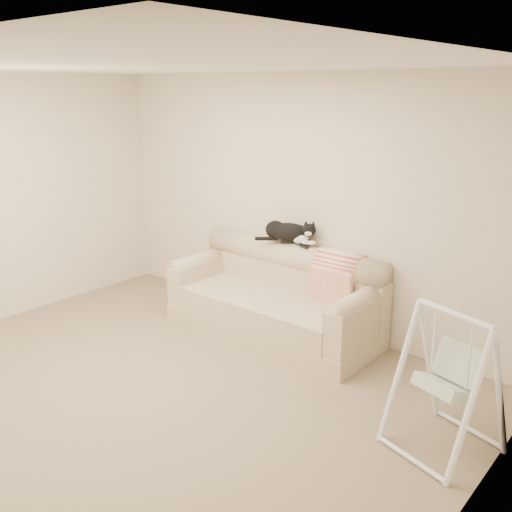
{
  "coord_description": "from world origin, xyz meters",
  "views": [
    {
      "loc": [
        3.37,
        -2.74,
        2.45
      ],
      "look_at": [
        0.04,
        1.27,
        0.9
      ],
      "focal_mm": 40.0,
      "sensor_mm": 36.0,
      "label": 1
    }
  ],
  "objects": [
    {
      "name": "throw_blanket",
      "position": [
        0.62,
        1.84,
        0.72
      ],
      "size": [
        0.47,
        0.38,
        0.58
      ],
      "color": "#DC4B35",
      "rests_on": "sofa"
    },
    {
      "name": "ground_plane",
      "position": [
        0.0,
        0.0,
        0.0
      ],
      "size": [
        5.0,
        5.0,
        0.0
      ],
      "primitive_type": "plane",
      "color": "#78654D",
      "rests_on": "ground"
    },
    {
      "name": "remote_a",
      "position": [
        -0.01,
        1.85,
        0.91
      ],
      "size": [
        0.18,
        0.15,
        0.03
      ],
      "color": "black",
      "rests_on": "sofa"
    },
    {
      "name": "baby_swing",
      "position": [
        2.15,
        0.79,
        0.52
      ],
      "size": [
        0.79,
        0.82,
        1.04
      ],
      "color": "white",
      "rests_on": "ground"
    },
    {
      "name": "room_shell",
      "position": [
        0.0,
        0.0,
        1.53
      ],
      "size": [
        5.04,
        4.04,
        2.6
      ],
      "color": "beige",
      "rests_on": "ground"
    },
    {
      "name": "remote_b",
      "position": [
        0.18,
        1.83,
        0.91
      ],
      "size": [
        0.18,
        0.1,
        0.02
      ],
      "color": "black",
      "rests_on": "sofa"
    },
    {
      "name": "sofa",
      "position": [
        0.03,
        1.62,
        0.35
      ],
      "size": [
        2.2,
        0.93,
        0.9
      ],
      "color": "tan",
      "rests_on": "ground"
    },
    {
      "name": "tuxedo_cat",
      "position": [
        -0.0,
        1.85,
        1.02
      ],
      "size": [
        0.62,
        0.41,
        0.25
      ],
      "color": "black",
      "rests_on": "sofa"
    }
  ]
}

